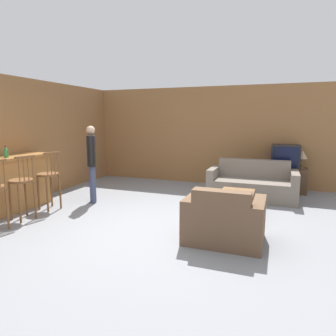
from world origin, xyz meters
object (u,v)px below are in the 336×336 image
tv_unit (284,180)px  bottle (6,152)px  bar_chair_far (49,179)px  armchair_near (224,221)px  bar_chair_mid (22,186)px  table_lamp (302,155)px  coffee_table (236,196)px  person_by_window (92,159)px  couch_far (252,185)px  tv (285,156)px  book_on_table (233,196)px

tv_unit → bottle: bearing=-143.6°
bar_chair_far → armchair_near: bearing=-6.5°
armchair_near → tv_unit: (0.83, 3.52, -0.00)m
bar_chair_mid → table_lamp: 6.00m
bottle → table_lamp: bottle is taller
coffee_table → person_by_window: 3.01m
person_by_window → bottle: bearing=-131.7°
bar_chair_far → bottle: 0.88m
couch_far → tv_unit: (0.67, 0.90, -0.00)m
table_lamp → person_by_window: (-4.16, -2.40, 0.01)m
bottle → coffee_table: bearing=19.3°
bar_chair_far → coffee_table: bar_chair_far is taller
bar_chair_mid → person_by_window: size_ratio=0.71×
couch_far → person_by_window: bearing=-154.4°
bar_chair_far → table_lamp: size_ratio=2.66×
bar_chair_mid → bottle: (-0.55, 0.21, 0.54)m
bar_chair_far → coffee_table: size_ratio=1.12×
armchair_near → tv: size_ratio=1.70×
bar_chair_mid → book_on_table: (3.41, 1.40, -0.21)m
table_lamp → person_by_window: bearing=-150.0°
table_lamp → bar_chair_far: bearing=-146.1°
tv → table_lamp: 0.37m
armchair_near → person_by_window: size_ratio=0.68×
bar_chair_far → person_by_window: person_by_window is taller
couch_far → armchair_near: couch_far is taller
coffee_table → tv_unit: 2.33m
bar_chair_far → tv_unit: size_ratio=1.12×
table_lamp → tv_unit: bearing=180.0°
tv_unit → person_by_window: bearing=-147.7°
bar_chair_far → book_on_table: (3.41, 0.75, -0.21)m
couch_far → coffee_table: size_ratio=1.85×
couch_far → table_lamp: table_lamp is taller
tv_unit → tv: tv is taller
bar_chair_far → book_on_table: size_ratio=4.77×
bar_chair_mid → book_on_table: size_ratio=4.77×
armchair_near → book_on_table: (-0.05, 1.15, 0.10)m
couch_far → person_by_window: 3.52m
bar_chair_mid → coffee_table: bearing=25.0°
bar_chair_far → bottle: bottle is taller
bar_chair_far → couch_far: bearing=31.6°
bar_chair_mid → armchair_near: size_ratio=1.04×
tv → bar_chair_far: bearing=-143.9°
armchair_near → couch_far: bearing=86.4°
armchair_near → table_lamp: table_lamp is taller
bar_chair_mid → couch_far: bearing=38.4°
tv_unit → armchair_near: bearing=-103.2°
coffee_table → table_lamp: (1.22, 2.17, 0.57)m
armchair_near → tv_unit: armchair_near is taller
bar_chair_mid → table_lamp: bearing=39.0°
armchair_near → person_by_window: bearing=159.3°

